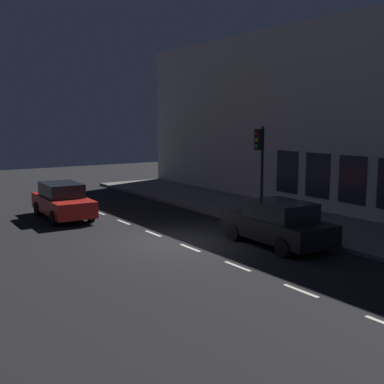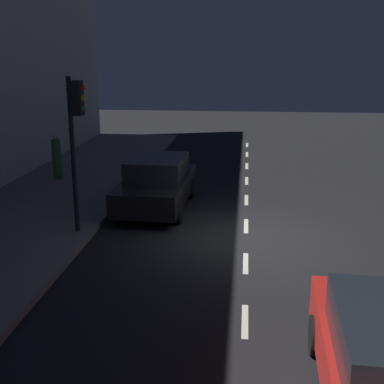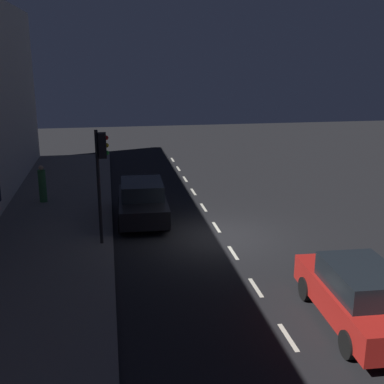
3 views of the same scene
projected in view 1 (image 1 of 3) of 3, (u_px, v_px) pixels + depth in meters
The scene contains 7 objects.
ground_plane at pixel (175, 242), 17.94m from camera, with size 60.00×60.00×0.00m, color black.
sidewalk at pixel (298, 221), 21.37m from camera, with size 4.50×32.00×0.15m.
building_facade at pixel (342, 118), 22.13m from camera, with size 0.65×32.00×8.97m.
lane_centre_line at pixel (190, 248), 17.12m from camera, with size 0.12×27.20×0.01m.
traffic_light at pixel (260, 154), 20.10m from camera, with size 0.46×0.32×3.96m.
parked_car_0 at pixel (278, 223), 17.37m from camera, with size 2.07×4.27×1.58m.
parked_car_1 at pixel (63, 201), 22.16m from camera, with size 1.96×4.39×1.58m.
Camera 1 is at (-9.20, -14.88, 4.41)m, focal length 46.39 mm.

